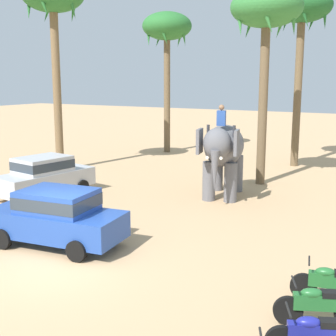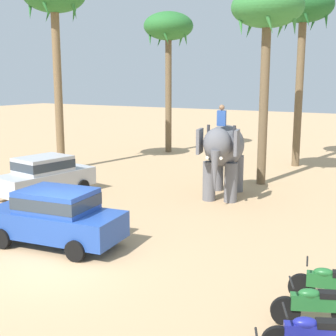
{
  "view_description": "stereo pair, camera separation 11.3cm",
  "coord_description": "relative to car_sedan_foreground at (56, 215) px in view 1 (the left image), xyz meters",
  "views": [
    {
      "loc": [
        8.47,
        -8.78,
        4.9
      ],
      "look_at": [
        -0.0,
        6.08,
        1.6
      ],
      "focal_mm": 49.89,
      "sensor_mm": 36.0,
      "label": 1
    },
    {
      "loc": [
        8.57,
        -8.72,
        4.9
      ],
      "look_at": [
        -0.0,
        6.08,
        1.6
      ],
      "focal_mm": 49.89,
      "sensor_mm": 36.0,
      "label": 2
    }
  ],
  "objects": [
    {
      "name": "ground_plane",
      "position": [
        0.94,
        -1.08,
        -0.93
      ],
      "size": [
        120.0,
        120.0,
        0.0
      ],
      "primitive_type": "plane",
      "color": "tan"
    },
    {
      "name": "motorcycle_mid_row",
      "position": [
        7.97,
        -2.06,
        -0.46
      ],
      "size": [
        1.68,
        0.89,
        0.94
      ],
      "color": "black",
      "rests_on": "ground"
    },
    {
      "name": "palm_tree_near_hut",
      "position": [
        2.72,
        16.39,
        7.45
      ],
      "size": [
        3.2,
        3.2,
        9.62
      ],
      "color": "brown",
      "rests_on": "ground"
    },
    {
      "name": "car_sedan_foreground",
      "position": [
        0.0,
        0.0,
        0.0
      ],
      "size": [
        4.28,
        2.26,
        1.7
      ],
      "color": "#23479E",
      "rests_on": "ground"
    },
    {
      "name": "motorcycle_fourth_in_row",
      "position": [
        7.76,
        -0.88,
        -0.46
      ],
      "size": [
        1.69,
        0.87,
        0.94
      ],
      "color": "black",
      "rests_on": "ground"
    },
    {
      "name": "palm_tree_left_of_road",
      "position": [
        -7.98,
        8.85,
        7.77
      ],
      "size": [
        3.2,
        3.2,
        9.98
      ],
      "color": "brown",
      "rests_on": "ground"
    },
    {
      "name": "palm_tree_far_back",
      "position": [
        2.54,
        10.98,
        6.76
      ],
      "size": [
        3.2,
        3.2,
        8.88
      ],
      "color": "brown",
      "rests_on": "ground"
    },
    {
      "name": "motorcycle_far_in_row",
      "position": [
        7.79,
        0.29,
        -0.46
      ],
      "size": [
        1.78,
        0.64,
        0.94
      ],
      "color": "black",
      "rests_on": "ground"
    },
    {
      "name": "elephant_with_mahout",
      "position": [
        1.98,
        7.77,
        1.06
      ],
      "size": [
        2.35,
        4.01,
        3.88
      ],
      "color": "slate",
      "rests_on": "ground"
    },
    {
      "name": "car_parked_far_side",
      "position": [
        -4.52,
        4.16,
        0.0
      ],
      "size": [
        2.32,
        4.31,
        1.7
      ],
      "color": "#B7BABF",
      "rests_on": "ground"
    },
    {
      "name": "palm_tree_behind_elephant",
      "position": [
        -6.1,
        17.22,
        6.97
      ],
      "size": [
        3.2,
        3.2,
        9.1
      ],
      "color": "brown",
      "rests_on": "ground"
    }
  ]
}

